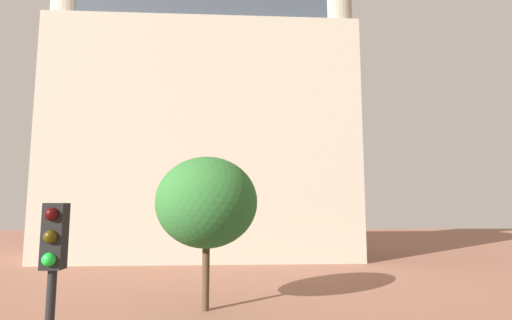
{
  "coord_description": "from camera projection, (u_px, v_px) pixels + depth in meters",
  "views": [
    {
      "loc": [
        -0.55,
        -0.79,
        4.14
      ],
      "look_at": [
        0.15,
        11.43,
        5.62
      ],
      "focal_mm": 27.04,
      "sensor_mm": 36.0,
      "label": 1
    }
  ],
  "objects": [
    {
      "name": "landmark_building",
      "position": [
        211.0,
        117.0,
        33.76
      ],
      "size": [
        24.51,
        10.62,
        37.78
      ],
      "color": "#B2A893",
      "rests_on": "ground_plane"
    },
    {
      "name": "traffic_light_pole",
      "position": [
        51.0,
        296.0,
        5.19
      ],
      "size": [
        0.28,
        0.34,
        4.19
      ],
      "color": "black",
      "rests_on": "ground_plane"
    },
    {
      "name": "tree_curb_far",
      "position": [
        207.0,
        202.0,
        15.93
      ],
      "size": [
        4.18,
        4.18,
        6.2
      ],
      "color": "#4C3823",
      "rests_on": "ground_plane"
    }
  ]
}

